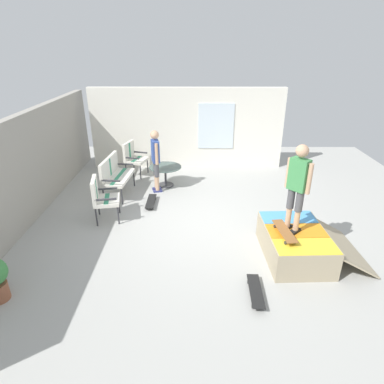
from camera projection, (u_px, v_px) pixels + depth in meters
The scene contains 13 objects.
ground_plane at pixel (206, 226), 7.35m from camera, with size 12.00×12.00×0.10m, color #A8A8A3.
back_wall_cinderblock at pixel (17, 175), 6.87m from camera, with size 9.00×0.20×2.34m.
house_facade at pixel (188, 128), 10.27m from camera, with size 0.23×6.00×2.50m.
skate_ramp at pixel (296, 243), 6.14m from camera, with size 1.60×1.88×0.56m.
patio_bench at pixel (114, 173), 8.54m from camera, with size 1.30×0.66×1.02m.
patio_chair_near_house at pixel (133, 156), 9.83m from camera, with size 0.75×0.70×1.02m.
patio_chair_by_wall at pixel (101, 195), 7.27m from camera, with size 0.71×0.65×1.02m.
patio_table at pixel (165, 172), 9.16m from camera, with size 0.90×0.90×0.57m.
person_watching at pixel (156, 157), 8.59m from camera, with size 0.47×0.31×1.67m.
person_skater at pixel (298, 183), 5.63m from camera, with size 0.37×0.37×1.63m.
skateboard_by_bench at pixel (151, 201), 8.20m from camera, with size 0.80×0.21×0.10m.
skateboard_spare at pixel (256, 291), 5.23m from camera, with size 0.81×0.23×0.10m.
skateboard_on_ramp at pixel (284, 231), 5.83m from camera, with size 0.82×0.29×0.10m.
Camera 1 is at (-6.37, 0.28, 3.71)m, focal length 30.57 mm.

